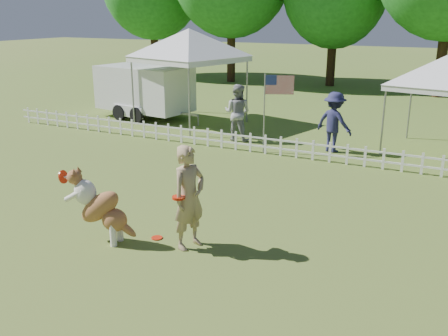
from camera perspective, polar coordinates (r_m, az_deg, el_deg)
name	(u,v)px	position (r m, az deg, el deg)	size (l,w,h in m)	color
ground	(156,253)	(9.21, -7.79, -9.59)	(120.00, 120.00, 0.00)	#426720
picket_fence	(289,147)	(15.00, 7.39, 2.37)	(22.00, 0.08, 0.60)	white
handler	(189,197)	(9.01, -4.02, -3.37)	(0.70, 0.46, 1.93)	#A08660
dog	(101,207)	(9.56, -13.88, -4.35)	(1.34, 0.45, 1.39)	brown
frisbee_on_turf	(157,238)	(9.75, -7.68, -7.92)	(0.21, 0.21, 0.02)	red
canopy_tent_left	(190,78)	(19.46, -3.92, 10.25)	(3.38, 3.38, 3.50)	silver
canopy_tent_right	(441,106)	(16.52, 23.59, 6.52)	(2.80, 2.80, 2.89)	silver
cargo_trailer	(144,92)	(20.77, -9.08, 8.61)	(4.81, 2.12, 2.12)	white
flag_pole	(264,114)	(15.28, 4.61, 6.22)	(0.93, 0.10, 2.41)	gray
spectator_a	(237,113)	(16.74, 1.54, 6.35)	(0.92, 0.72, 1.89)	gray
spectator_b	(334,122)	(15.71, 12.46, 5.14)	(1.20, 0.69, 1.85)	#212248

